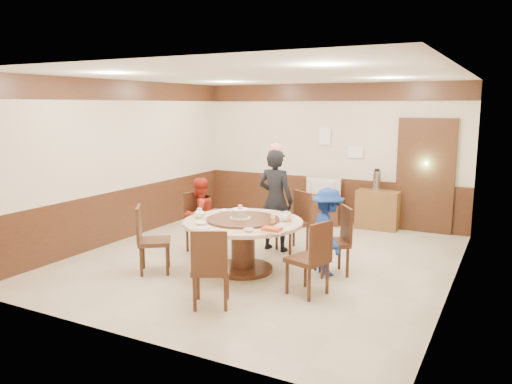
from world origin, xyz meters
The scene contains 29 objects.
room centered at (0.01, 0.01, 1.08)m, with size 6.00×6.04×2.84m.
banquet_table centered at (0.00, -0.62, 0.53)m, with size 1.71×1.71×0.78m.
chair_0 centered at (1.19, -0.13, 0.30)m, with size 0.62×0.62×0.97m.
chair_1 centered at (0.22, 0.69, 0.30)m, with size 0.59×0.60×0.97m.
chair_2 centered at (-1.09, -0.06, 0.30)m, with size 0.55×0.55×0.97m.
chair_3 centered at (-1.12, -1.26, 0.30)m, with size 0.62×0.61×0.97m.
chair_4 centered at (0.28, -1.91, 0.30)m, with size 0.60×0.60×0.97m.
chair_5 centered at (1.18, -1.02, 0.30)m, with size 0.56×0.55×0.97m.
person_standing centered at (-0.05, 0.57, 0.84)m, with size 0.61×0.40×1.68m, color black.
person_red centered at (-1.13, -0.06, 0.61)m, with size 0.59×0.46×1.22m, color #A72516.
person_blue centered at (1.11, -0.17, 0.62)m, with size 0.80×0.46×1.24m, color navy.
birthday_cake centered at (-0.04, -0.62, 0.85)m, with size 0.30×0.30×0.20m.
teapot_left centered at (-0.64, -0.77, 0.81)m, with size 0.17×0.15×0.13m, color white.
teapot_right centered at (0.57, -0.38, 0.81)m, with size 0.17×0.15×0.13m, color white.
bowl_0 centered at (-0.54, -0.24, 0.77)m, with size 0.14×0.14×0.04m, color white.
bowl_1 centered at (0.37, -1.13, 0.77)m, with size 0.14×0.14×0.04m, color white.
bowl_2 centered at (-0.38, -1.11, 0.77)m, with size 0.15×0.15×0.04m, color white.
bowl_3 centered at (0.66, -0.76, 0.77)m, with size 0.12×0.12×0.04m, color white.
saucer_near centered at (-0.25, -1.27, 0.76)m, with size 0.18×0.18×0.01m, color white.
saucer_far centered at (0.45, -0.12, 0.76)m, with size 0.18×0.18×0.01m, color white.
shrimp_platter centered at (0.65, -1.02, 0.78)m, with size 0.30×0.20×0.06m.
bottle_0 centered at (0.49, -0.65, 0.83)m, with size 0.06×0.06×0.16m, color silver.
bottle_1 centered at (0.69, -0.55, 0.83)m, with size 0.06×0.06×0.16m, color silver.
tv_stand centered at (-0.05, 2.75, 0.25)m, with size 0.85×0.45×0.50m, color #402214.
television centered at (-0.05, 2.75, 0.71)m, with size 0.73×0.10×0.42m, color gray.
side_cabinet centered at (1.09, 2.78, 0.38)m, with size 0.80×0.40×0.75m, color brown.
thermos centered at (1.04, 2.78, 0.94)m, with size 0.15×0.15×0.38m, color silver.
notice_left centered at (-0.10, 2.96, 1.75)m, with size 0.25×0.00×0.35m, color white.
notice_right centered at (0.55, 2.96, 1.45)m, with size 0.30×0.00×0.22m, color white.
Camera 1 is at (3.39, -6.66, 2.38)m, focal length 35.00 mm.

